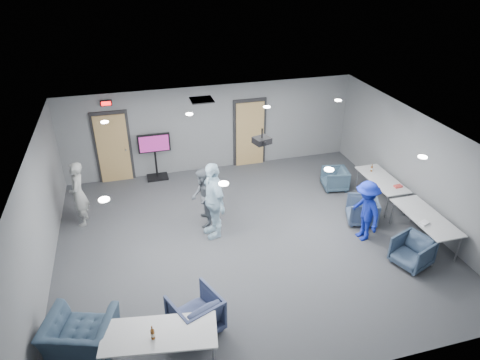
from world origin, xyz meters
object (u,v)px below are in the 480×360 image
object	(u,v)px
chair_front_a	(195,313)
table_right_a	(382,180)
person_d	(365,211)
table_right_b	(426,218)
chair_right_a	(335,179)
chair_front_b	(81,336)
projector	(262,140)
person_b	(203,197)
bottle_front	(153,334)
tv_stand	(155,154)
table_front_left	(160,335)
chair_right_c	(412,252)
person_a	(78,194)
bottle_right	(372,169)
person_c	(213,200)
chair_right_b	(362,210)

from	to	relation	value
chair_front_a	table_right_a	xyz separation A→B (m)	(5.72, 3.10, 0.29)
person_d	table_right_b	distance (m)	1.41
chair_right_a	chair_front_b	distance (m)	8.00
table_right_b	projector	bearing A→B (deg)	65.64
chair_right_a	person_d	bearing A→B (deg)	-0.08
table_right_a	projector	bearing A→B (deg)	94.52
chair_right_a	chair_front_b	size ratio (longest dim) A/B	0.61
person_b	projector	xyz separation A→B (m)	(1.33, -0.54, 1.63)
bottle_front	tv_stand	world-z (taller)	tv_stand
chair_front_a	table_right_b	world-z (taller)	chair_front_a
chair_front_b	chair_front_a	bearing A→B (deg)	-162.06
table_right_a	table_front_left	size ratio (longest dim) A/B	0.86
chair_front_a	table_right_b	bearing A→B (deg)	169.47
person_b	chair_right_c	size ratio (longest dim) A/B	2.06
person_a	bottle_right	bearing A→B (deg)	88.29
chair_right_c	chair_front_b	bearing A→B (deg)	-106.21
table_right_a	table_right_b	size ratio (longest dim) A/B	0.93
bottle_front	bottle_right	xyz separation A→B (m)	(6.47, 4.26, -0.02)
chair_front_b	projector	xyz separation A→B (m)	(4.16, 2.79, 2.03)
person_c	chair_front_a	world-z (taller)	person_c
person_c	table_right_b	distance (m)	5.04
table_right_b	bottle_right	world-z (taller)	bottle_right
chair_front_a	bottle_right	size ratio (longest dim) A/B	3.77
chair_right_a	chair_front_a	distance (m)	6.37
table_right_b	person_b	bearing A→B (deg)	66.25
table_right_a	bottle_right	world-z (taller)	bottle_right
chair_right_c	bottle_right	world-z (taller)	bottle_right
person_c	bottle_front	world-z (taller)	person_c
table_right_b	tv_stand	size ratio (longest dim) A/B	1.26
person_b	bottle_front	distance (m)	4.35
person_d	tv_stand	bearing A→B (deg)	-136.89
person_d	bottle_front	xyz separation A→B (m)	(-5.22, -2.41, 0.05)
person_b	table_right_a	distance (m)	4.92
person_b	chair_front_b	xyz separation A→B (m)	(-2.82, -3.33, -0.41)
chair_front_a	bottle_front	xyz separation A→B (m)	(-0.80, -0.69, 0.44)
table_right_a	table_front_left	bearing A→B (deg)	119.99
person_a	projector	distance (m)	4.80
person_c	chair_front_b	size ratio (longest dim) A/B	1.72
chair_right_b	chair_front_b	distance (m)	7.16
person_d	table_right_b	world-z (taller)	person_d
chair_front_b	person_d	bearing A→B (deg)	-146.49
chair_right_a	table_front_left	bearing A→B (deg)	-39.23
person_a	person_b	bearing A→B (deg)	76.94
bottle_front	bottle_right	world-z (taller)	bottle_front
person_b	table_right_a	size ratio (longest dim) A/B	0.91
person_c	chair_right_b	world-z (taller)	person_c
person_b	chair_right_a	world-z (taller)	person_b
person_c	table_right_b	bearing A→B (deg)	60.77
projector	chair_right_a	bearing A→B (deg)	8.80
chair_right_b	table_right_b	world-z (taller)	table_right_b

